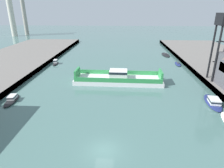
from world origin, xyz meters
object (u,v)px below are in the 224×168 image
at_px(moored_boat_far_right, 55,62).
at_px(moored_boat_near_right, 166,55).
at_px(moored_boat_mid_right, 213,102).
at_px(smokestack_distant_b, 10,8).
at_px(chain_ferry, 118,79).
at_px(smokestack_distant_a, 24,11).
at_px(moored_boat_mid_left, 12,99).
at_px(moored_boat_upstream_a, 178,64).

bearing_deg(moored_boat_far_right, moored_boat_near_right, 21.21).
relative_size(moored_boat_mid_right, smokestack_distant_b, 0.25).
bearing_deg(chain_ferry, moored_boat_mid_right, -30.15).
height_order(chain_ferry, moored_boat_near_right, chain_ferry).
bearing_deg(moored_boat_far_right, smokestack_distant_a, 121.02).
distance_m(moored_boat_mid_left, smokestack_distant_a, 116.34).
xyz_separation_m(moored_boat_upstream_a, smokestack_distant_b, (-92.41, 67.29, 17.42)).
bearing_deg(moored_boat_mid_right, moored_boat_near_right, 90.96).
bearing_deg(moored_boat_upstream_a, moored_boat_near_right, 95.39).
height_order(moored_boat_near_right, moored_boat_mid_right, moored_boat_mid_right).
relative_size(moored_boat_mid_left, smokestack_distant_b, 0.19).
relative_size(chain_ferry, moored_boat_near_right, 2.68).
distance_m(moored_boat_near_right, moored_boat_mid_left, 59.13).
relative_size(chain_ferry, smokestack_distant_a, 0.75).
distance_m(moored_boat_near_right, moored_boat_mid_right, 42.89).
distance_m(moored_boat_far_right, smokestack_distant_a, 91.17).
xyz_separation_m(moored_boat_near_right, smokestack_distant_a, (-86.31, 61.50, 15.68)).
height_order(moored_boat_mid_left, smokestack_distant_b, smokestack_distant_b).
bearing_deg(smokestack_distant_a, moored_boat_far_right, -58.98).
bearing_deg(moored_boat_mid_left, moored_boat_far_right, 90.81).
distance_m(moored_boat_upstream_a, smokestack_distant_b, 115.63).
relative_size(moored_boat_mid_right, moored_boat_upstream_a, 1.38).
relative_size(moored_boat_near_right, moored_boat_mid_left, 1.34).
bearing_deg(smokestack_distant_b, chain_ferry, -49.51).
height_order(moored_boat_mid_left, moored_boat_upstream_a, moored_boat_mid_left).
height_order(chain_ferry, moored_boat_upstream_a, chain_ferry).
relative_size(moored_boat_mid_left, moored_boat_upstream_a, 1.04).
bearing_deg(moored_boat_far_right, moored_boat_mid_left, -89.19).
bearing_deg(moored_boat_far_right, chain_ferry, -36.94).
height_order(moored_boat_mid_left, moored_boat_far_right, moored_boat_far_right).
bearing_deg(smokestack_distant_a, moored_boat_upstream_a, -40.70).
distance_m(moored_boat_near_right, smokestack_distant_a, 107.13).
relative_size(chain_ferry, moored_boat_far_right, 4.16).
xyz_separation_m(moored_boat_mid_left, smokestack_distant_b, (-51.51, 97.35, 17.19)).
relative_size(chain_ferry, moored_boat_mid_right, 2.70).
bearing_deg(smokestack_distant_a, moored_boat_near_right, -35.47).
bearing_deg(moored_boat_mid_left, chain_ferry, 29.58).
xyz_separation_m(moored_boat_far_right, moored_boat_upstream_a, (41.30, 1.66, -0.36)).
relative_size(moored_boat_near_right, moored_boat_far_right, 1.55).
relative_size(moored_boat_far_right, smokestack_distant_a, 0.18).
distance_m(moored_boat_mid_left, smokestack_distant_b, 111.47).
xyz_separation_m(moored_boat_near_right, moored_boat_far_right, (-39.99, -15.52, 0.36)).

